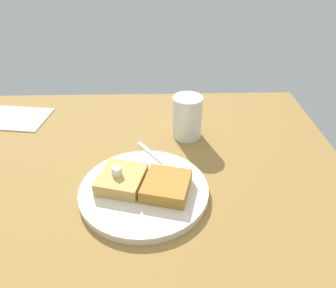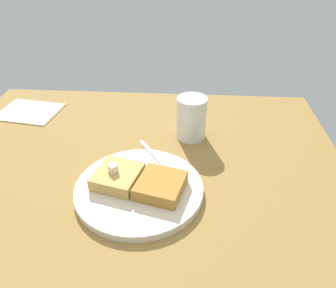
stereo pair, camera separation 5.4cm
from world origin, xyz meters
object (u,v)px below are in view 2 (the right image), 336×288
plate (139,189)px  fork (161,161)px  napkin (29,112)px  syrup_jar (191,120)px

plate → fork: bearing=66.2°
plate → fork: 8.67cm
fork → napkin: bearing=149.8°
fork → syrup_jar: 14.68cm
plate → napkin: 46.33cm
napkin → syrup_jar: bearing=-12.0°
fork → napkin: (-38.52, 22.41, -1.51)cm
fork → syrup_jar: syrup_jar is taller
plate → syrup_jar: size_ratio=2.40×
plate → syrup_jar: syrup_jar is taller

